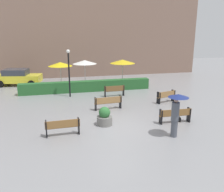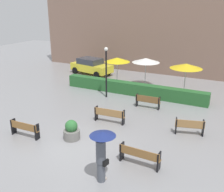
# 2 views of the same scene
# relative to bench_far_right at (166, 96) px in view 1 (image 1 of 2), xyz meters

# --- Properties ---
(ground_plane) EXTENTS (60.00, 60.00, 0.00)m
(ground_plane) POSITION_rel_bench_far_right_xyz_m (-4.69, -3.66, -0.50)
(ground_plane) COLOR gray
(bench_far_right) EXTENTS (1.53, 0.73, 0.86)m
(bench_far_right) POSITION_rel_bench_far_right_xyz_m (0.00, 0.00, 0.00)
(bench_far_right) COLOR #9E7242
(bench_far_right) RESTS_ON ground
(bench_mid_center) EXTENTS (1.86, 0.47, 0.86)m
(bench_mid_center) POSITION_rel_bench_far_right_xyz_m (-4.50, -0.57, 0.01)
(bench_mid_center) COLOR #9E7242
(bench_mid_center) RESTS_ON ground
(bench_near_right) EXTENTS (1.85, 0.42, 0.83)m
(bench_near_right) POSITION_rel_bench_far_right_xyz_m (-1.33, -3.88, -0.00)
(bench_near_right) COLOR olive
(bench_near_right) RESTS_ON ground
(bench_near_left) EXTENTS (1.72, 0.38, 0.84)m
(bench_near_left) POSITION_rel_bench_far_right_xyz_m (-7.63, -4.14, 0.00)
(bench_near_left) COLOR olive
(bench_near_left) RESTS_ON ground
(bench_back_row) EXTENTS (1.67, 0.38, 0.86)m
(bench_back_row) POSITION_rel_bench_far_right_xyz_m (-3.26, 2.63, 0.01)
(bench_back_row) COLOR brown
(bench_back_row) RESTS_ON ground
(pedestrian_with_umbrella) EXTENTS (0.99, 0.99, 2.18)m
(pedestrian_with_umbrella) POSITION_rel_bench_far_right_xyz_m (-2.24, -5.56, 0.92)
(pedestrian_with_umbrella) COLOR #4C515B
(pedestrian_with_umbrella) RESTS_ON ground
(planter_pot) EXTENTS (0.85, 0.85, 1.05)m
(planter_pot) POSITION_rel_bench_far_right_xyz_m (-5.31, -3.22, -0.05)
(planter_pot) COLOR slate
(planter_pot) RESTS_ON ground
(lamp_post) EXTENTS (0.28, 0.28, 3.73)m
(lamp_post) POSITION_rel_bench_far_right_xyz_m (-6.76, 3.33, 1.80)
(lamp_post) COLOR black
(lamp_post) RESTS_ON ground
(patio_umbrella_yellow) EXTENTS (2.13, 2.13, 2.42)m
(patio_umbrella_yellow) POSITION_rel_bench_far_right_xyz_m (-7.32, 6.32, 1.74)
(patio_umbrella_yellow) COLOR silver
(patio_umbrella_yellow) RESTS_ON ground
(patio_umbrella_white) EXTENTS (2.25, 2.25, 2.46)m
(patio_umbrella_white) POSITION_rel_bench_far_right_xyz_m (-5.05, 6.99, 1.78)
(patio_umbrella_white) COLOR silver
(patio_umbrella_white) RESTS_ON ground
(patio_umbrella_yellow_far) EXTENTS (2.33, 2.33, 2.52)m
(patio_umbrella_yellow_far) POSITION_rel_bench_far_right_xyz_m (-1.63, 6.05, 1.84)
(patio_umbrella_yellow_far) COLOR silver
(patio_umbrella_yellow_far) RESTS_ON ground
(hedge_strip) EXTENTS (11.24, 0.70, 0.92)m
(hedge_strip) POSITION_rel_bench_far_right_xyz_m (-5.23, 4.74, -0.04)
(hedge_strip) COLOR #28602D
(hedge_strip) RESTS_ON ground
(building_facade) EXTENTS (28.00, 1.20, 9.25)m
(building_facade) POSITION_rel_bench_far_right_xyz_m (-4.69, 12.34, 4.13)
(building_facade) COLOR #846656
(building_facade) RESTS_ON ground
(parked_car) EXTENTS (4.46, 2.61, 1.57)m
(parked_car) POSITION_rel_bench_far_right_xyz_m (-11.33, 8.76, 0.32)
(parked_car) COLOR yellow
(parked_car) RESTS_ON ground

